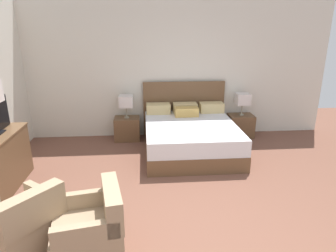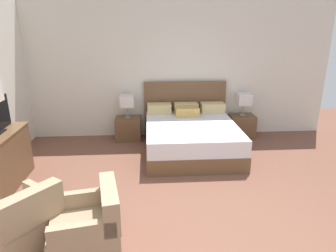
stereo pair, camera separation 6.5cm
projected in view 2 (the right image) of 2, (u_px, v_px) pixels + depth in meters
The scene contains 8 objects.
wall_back at pixel (167, 70), 6.32m from camera, with size 6.98×0.06×2.84m, color silver.
bed at pixel (190, 135), 5.74m from camera, with size 1.75×1.99×1.19m.
nightstand_left at pixel (128, 128), 6.35m from camera, with size 0.53×0.41×0.48m.
nightstand_right at pixel (242, 126), 6.51m from camera, with size 0.53×0.41×0.48m.
table_lamp_left at pixel (127, 101), 6.17m from camera, with size 0.28×0.28×0.47m.
table_lamp_right at pixel (244, 99), 6.33m from camera, with size 0.28×0.28×0.47m.
armchair_by_window at pixel (22, 225), 3.17m from camera, with size 0.96×0.96×0.76m.
armchair_companion at pixel (89, 230), 3.10m from camera, with size 0.80×0.80×0.76m.
Camera 2 is at (-0.41, -2.55, 2.28)m, focal length 32.00 mm.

